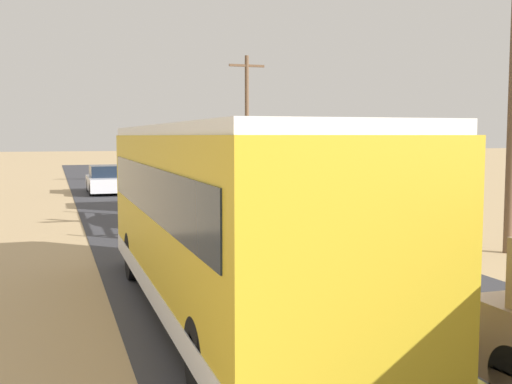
{
  "coord_description": "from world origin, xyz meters",
  "views": [
    {
      "loc": [
        -4.93,
        -7.7,
        3.06
      ],
      "look_at": [
        0.0,
        7.43,
        1.63
      ],
      "focal_mm": 43.95,
      "sensor_mm": 36.0,
      "label": 1
    }
  ],
  "objects_px": {
    "bus": "(224,215)",
    "power_pole_mid": "(247,116)",
    "car_far": "(105,180)",
    "livestock_truck": "(217,170)"
  },
  "relations": [
    {
      "from": "car_far",
      "to": "power_pole_mid",
      "type": "height_order",
      "value": "power_pole_mid"
    },
    {
      "from": "livestock_truck",
      "to": "power_pole_mid",
      "type": "relative_size",
      "value": 1.23
    },
    {
      "from": "bus",
      "to": "car_far",
      "type": "bearing_deg",
      "value": 90.1
    },
    {
      "from": "livestock_truck",
      "to": "bus",
      "type": "distance_m",
      "value": 12.87
    },
    {
      "from": "bus",
      "to": "power_pole_mid",
      "type": "relative_size",
      "value": 1.27
    },
    {
      "from": "bus",
      "to": "power_pole_mid",
      "type": "xyz_separation_m",
      "value": [
        8.6,
        26.45,
        2.47
      ]
    },
    {
      "from": "livestock_truck",
      "to": "car_far",
      "type": "distance_m",
      "value": 11.99
    },
    {
      "from": "livestock_truck",
      "to": "power_pole_mid",
      "type": "bearing_deg",
      "value": 68.62
    },
    {
      "from": "car_far",
      "to": "bus",
      "type": "bearing_deg",
      "value": -89.9
    },
    {
      "from": "bus",
      "to": "power_pole_mid",
      "type": "bearing_deg",
      "value": 71.99
    }
  ]
}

